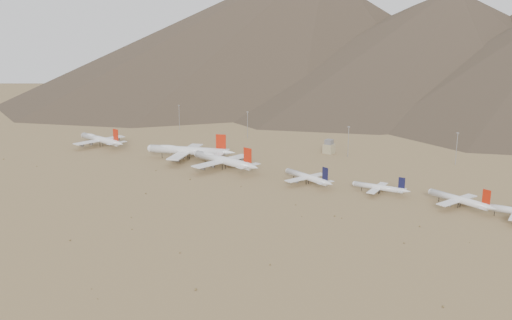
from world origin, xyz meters
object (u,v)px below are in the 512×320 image
Objects in this scene: widebody_centre at (187,150)px; widebody_east at (223,160)px; narrowbody_a at (308,177)px; control_tower at (329,147)px; widebody_west at (100,139)px; narrowbody_b at (380,187)px.

widebody_centre is 42.29m from widebody_east.
control_tower is (-32.79, 90.28, 0.28)m from narrowbody_a.
widebody_west is 0.89× the size of widebody_centre.
widebody_east is (137.93, 2.39, 0.59)m from widebody_west.
control_tower is (178.10, 95.05, -1.18)m from widebody_west.
narrowbody_b is at bearing -19.81° from widebody_centre.
narrowbody_a is at bearing -23.44° from widebody_centre.
control_tower is at bearing 25.01° from widebody_centre.
control_tower is at bearing 127.17° from narrowbody_a.
widebody_west reaches higher than narrowbody_a.
control_tower is at bearing 74.56° from widebody_east.
widebody_centre reaches higher than widebody_west.
widebody_east is 1.75× the size of narrowbody_b.
widebody_centre is 5.93× the size of control_tower.
widebody_east is (41.81, -6.33, -0.60)m from widebody_centre.
widebody_centre reaches higher than narrowbody_b.
narrowbody_a is at bearing 9.86° from widebody_east.
widebody_west is 1.39× the size of narrowbody_a.
narrowbody_a is at bearing 7.66° from widebody_west.
narrowbody_a reaches higher than narrowbody_b.
widebody_east is at bearing 7.36° from widebody_west.
narrowbody_b is (49.23, 8.70, -0.83)m from narrowbody_a.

